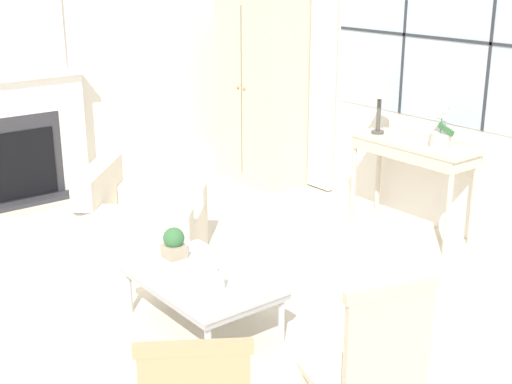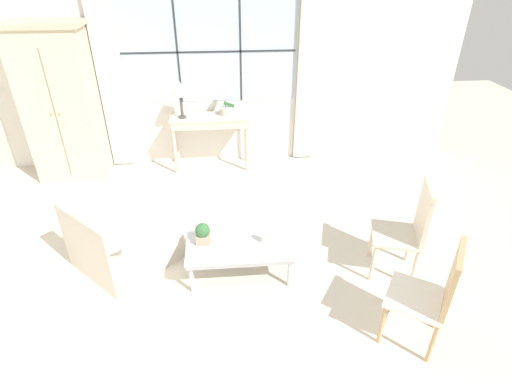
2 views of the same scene
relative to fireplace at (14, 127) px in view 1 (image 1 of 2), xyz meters
name	(u,v)px [view 1 (image 1 of 2)]	position (x,y,z in m)	size (l,w,h in m)	color
ground_plane	(128,331)	(2.91, -0.43, -0.73)	(14.00, 14.00, 0.00)	beige
wall_back_windowed	(446,67)	(2.91, 2.60, 0.67)	(7.20, 0.14, 2.80)	silver
wall_left	(20,52)	(-0.12, 0.17, 0.67)	(0.06, 7.20, 2.80)	silver
fireplace	(14,127)	(0.00, 0.00, 0.00)	(0.34, 1.42, 2.21)	#2D2D33
armoire	(262,82)	(0.92, 2.26, 0.32)	(0.97, 0.59, 2.07)	beige
console_table	(413,153)	(2.87, 2.31, -0.03)	(1.11, 0.40, 0.80)	beige
table_lamp	(380,88)	(2.49, 2.28, 0.47)	(0.23, 0.23, 0.51)	#4C4742
potted_orchid	(441,126)	(3.10, 2.35, 0.24)	(0.21, 0.17, 0.41)	#BCB7AD
armchair_upholstered	(141,229)	(1.99, 0.20, -0.47)	(1.17, 1.17, 0.75)	beige
side_chair_wooden	(374,368)	(4.76, -0.19, -0.18)	(0.55, 0.55, 1.00)	beige
coffee_table	(201,281)	(3.15, -0.02, -0.41)	(1.02, 0.64, 0.36)	#BCBCC1
potted_plant_small	(174,243)	(2.81, 0.00, -0.26)	(0.14, 0.14, 0.21)	tan
pillar_candle	(219,282)	(3.40, -0.06, -0.30)	(0.10, 0.10, 0.15)	silver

